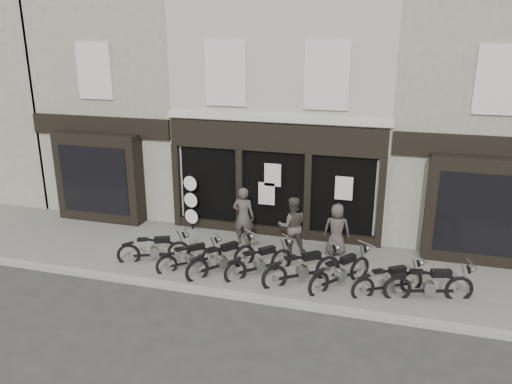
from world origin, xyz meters
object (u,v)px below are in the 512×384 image
(motorcycle_3, at_px, (260,264))
(man_centre, at_px, (292,226))
(motorcycle_4, at_px, (303,270))
(man_right, at_px, (337,229))
(motorcycle_1, at_px, (190,259))
(advert_sign_post, at_px, (191,204))
(motorcycle_2, at_px, (222,261))
(motorcycle_6, at_px, (389,283))
(motorcycle_0, at_px, (155,251))
(man_left, at_px, (244,216))
(motorcycle_5, at_px, (341,274))
(motorcycle_7, at_px, (430,287))

(motorcycle_3, xyz_separation_m, man_centre, (0.57, 1.60, 0.61))
(motorcycle_4, height_order, man_right, man_right)
(motorcycle_1, xyz_separation_m, motorcycle_3, (2.04, 0.17, 0.04))
(man_right, relative_size, advert_sign_post, 0.77)
(motorcycle_2, bearing_deg, advert_sign_post, 75.48)
(motorcycle_4, distance_m, motorcycle_6, 2.28)
(motorcycle_0, distance_m, man_left, 2.96)
(motorcycle_6, relative_size, man_left, 0.97)
(motorcycle_1, height_order, man_right, man_right)
(motorcycle_6, bearing_deg, man_right, 95.62)
(motorcycle_4, height_order, man_left, man_left)
(motorcycle_1, distance_m, man_left, 2.34)
(motorcycle_3, bearing_deg, motorcycle_6, -48.13)
(motorcycle_1, bearing_deg, motorcycle_5, -40.70)
(motorcycle_5, xyz_separation_m, man_right, (-0.39, 1.95, 0.50))
(motorcycle_4, distance_m, advert_sign_post, 5.22)
(man_left, height_order, advert_sign_post, advert_sign_post)
(motorcycle_1, height_order, man_left, man_left)
(motorcycle_3, distance_m, motorcycle_7, 4.55)
(motorcycle_4, bearing_deg, motorcycle_6, -36.83)
(motorcycle_0, distance_m, motorcycle_3, 3.25)
(motorcycle_5, distance_m, motorcycle_6, 1.26)
(motorcycle_0, distance_m, advert_sign_post, 2.69)
(motorcycle_1, bearing_deg, man_centre, -8.59)
(motorcycle_7, bearing_deg, man_centre, 141.05)
(motorcycle_0, bearing_deg, motorcycle_5, -24.47)
(motorcycle_5, bearing_deg, motorcycle_3, 127.24)
(motorcycle_2, bearing_deg, man_centre, -4.98)
(motorcycle_6, distance_m, advert_sign_post, 7.25)
(motorcycle_7, bearing_deg, motorcycle_1, 164.89)
(motorcycle_3, relative_size, man_right, 1.09)
(motorcycle_1, bearing_deg, motorcycle_4, -42.03)
(motorcycle_1, height_order, motorcycle_7, motorcycle_7)
(motorcycle_0, distance_m, motorcycle_6, 6.78)
(motorcycle_3, relative_size, motorcycle_4, 0.87)
(motorcycle_3, bearing_deg, man_left, 73.57)
(motorcycle_4, xyz_separation_m, advert_sign_post, (-4.43, 2.71, 0.58))
(motorcycle_3, height_order, advert_sign_post, advert_sign_post)
(man_centre, bearing_deg, advert_sign_post, -35.56)
(motorcycle_3, bearing_deg, motorcycle_7, -47.69)
(motorcycle_0, bearing_deg, motorcycle_6, -25.35)
(motorcycle_1, relative_size, motorcycle_3, 0.92)
(motorcycle_2, xyz_separation_m, motorcycle_6, (4.60, 0.04, -0.04))
(motorcycle_1, height_order, advert_sign_post, advert_sign_post)
(man_centre, relative_size, man_right, 1.13)
(motorcycle_1, distance_m, motorcycle_5, 4.32)
(motorcycle_3, bearing_deg, motorcycle_0, 134.32)
(motorcycle_0, xyz_separation_m, motorcycle_6, (6.78, -0.08, -0.01))
(motorcycle_1, xyz_separation_m, motorcycle_5, (4.31, 0.16, 0.05))
(motorcycle_7, relative_size, advert_sign_post, 1.07)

